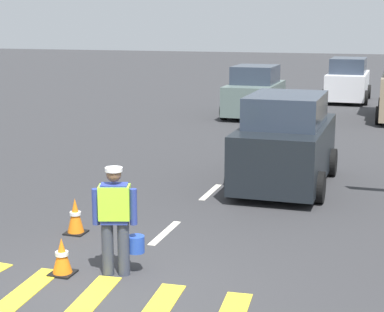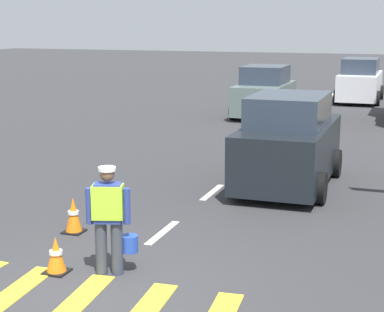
{
  "view_description": "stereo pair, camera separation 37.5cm",
  "coord_description": "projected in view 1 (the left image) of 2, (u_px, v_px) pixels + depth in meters",
  "views": [
    {
      "loc": [
        3.89,
        -7.95,
        3.8
      ],
      "look_at": [
        -0.01,
        4.36,
        1.1
      ],
      "focal_mm": 61.23,
      "sensor_mm": 36.0,
      "label": 1
    },
    {
      "loc": [
        4.24,
        -7.84,
        3.8
      ],
      "look_at": [
        -0.01,
        4.36,
        1.1
      ],
      "focal_mm": 61.23,
      "sensor_mm": 36.0,
      "label": 2
    }
  ],
  "objects": [
    {
      "name": "car_outgoing_ahead",
      "position": [
        286.0,
        143.0,
        15.09
      ],
      "size": [
        2.09,
        4.18,
        2.14
      ],
      "color": "black",
      "rests_on": "ground"
    },
    {
      "name": "lane_center_line",
      "position": [
        317.0,
        97.0,
        32.86
      ],
      "size": [
        0.14,
        46.4,
        0.01
      ],
      "color": "silver",
      "rests_on": "ground"
    },
    {
      "name": "car_outgoing_far",
      "position": [
        348.0,
        81.0,
        30.9
      ],
      "size": [
        2.03,
        4.27,
        2.04
      ],
      "color": "silver",
      "rests_on": "ground"
    },
    {
      "name": "car_oncoming_second",
      "position": [
        255.0,
        93.0,
        26.02
      ],
      "size": [
        2.09,
        3.85,
        2.02
      ],
      "color": "slate",
      "rests_on": "ground"
    },
    {
      "name": "ground_plane",
      "position": [
        306.0,
        107.0,
        28.95
      ],
      "size": [
        96.0,
        96.0,
        0.0
      ],
      "primitive_type": "plane",
      "color": "#333335"
    },
    {
      "name": "traffic_cone_near",
      "position": [
        62.0,
        256.0,
        9.89
      ],
      "size": [
        0.36,
        0.36,
        0.58
      ],
      "color": "black",
      "rests_on": "ground"
    },
    {
      "name": "crosswalk_stripes",
      "position": [
        86.0,
        303.0,
        8.92
      ],
      "size": [
        4.51,
        1.92,
        0.01
      ],
      "color": "yellow",
      "rests_on": "ground"
    },
    {
      "name": "traffic_cone_far",
      "position": [
        75.0,
        216.0,
        11.79
      ],
      "size": [
        0.36,
        0.36,
        0.66
      ],
      "color": "black",
      "rests_on": "ground"
    },
    {
      "name": "road_worker",
      "position": [
        116.0,
        216.0,
        9.76
      ],
      "size": [
        0.71,
        0.52,
        1.67
      ],
      "color": "#383D4C",
      "rests_on": "ground"
    }
  ]
}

